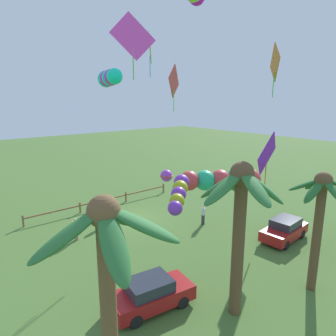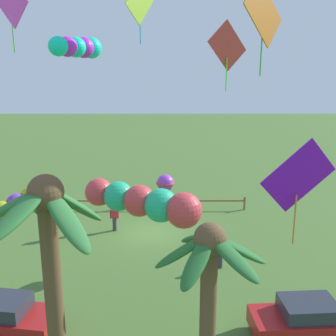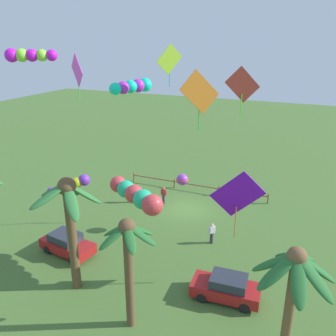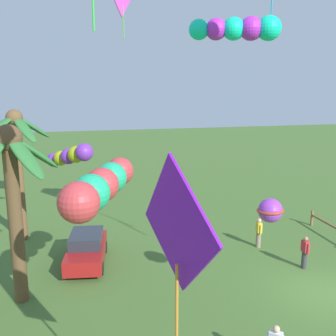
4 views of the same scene
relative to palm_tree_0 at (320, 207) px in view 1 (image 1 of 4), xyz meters
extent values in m
plane|color=#476B2D|center=(2.10, -13.63, -4.49)|extent=(120.00, 120.00, 0.00)
cylinder|color=brown|center=(0.02, 0.01, -1.58)|extent=(0.45, 0.45, 5.81)
ellipsoid|color=#236028|center=(0.71, -0.06, 0.95)|extent=(1.56, 0.61, 1.15)
ellipsoid|color=#236028|center=(0.38, 0.67, 1.03)|extent=(1.20, 1.64, 0.98)
ellipsoid|color=#236028|center=(-0.72, -0.06, 1.01)|extent=(1.62, 0.62, 1.03)
ellipsoid|color=#236028|center=(-0.38, -0.58, 0.96)|extent=(1.26, 1.53, 1.13)
ellipsoid|color=#236028|center=(0.32, -0.68, 1.03)|extent=(1.09, 1.66, 0.99)
sphere|color=brown|center=(0.02, 0.01, 1.32)|extent=(0.85, 0.85, 0.85)
cylinder|color=brown|center=(4.50, -1.38, -1.19)|extent=(0.55, 0.55, 6.60)
ellipsoid|color=#2D7033|center=(5.51, -1.47, 1.68)|extent=(2.21, 0.83, 1.38)
ellipsoid|color=#2D7033|center=(4.97, -0.41, 1.81)|extent=(1.57, 2.32, 1.12)
ellipsoid|color=#2D7033|center=(3.81, -0.80, 1.51)|extent=(1.93, 1.78, 1.68)
ellipsoid|color=#2D7033|center=(3.85, -2.01, 1.51)|extent=(1.87, 1.83, 1.69)
ellipsoid|color=#2D7033|center=(4.85, -2.21, 1.51)|extent=(1.36, 2.07, 1.69)
sphere|color=brown|center=(4.50, -1.38, 2.11)|extent=(1.04, 1.04, 1.04)
cylinder|color=brown|center=(11.20, -0.72, -1.09)|extent=(0.47, 0.47, 6.79)
ellipsoid|color=#2D7033|center=(12.15, -0.86, 1.87)|extent=(2.12, 0.92, 1.32)
ellipsoid|color=#2D7033|center=(11.43, 0.16, 1.79)|extent=(1.09, 2.05, 1.48)
ellipsoid|color=#2D7033|center=(10.47, -0.04, 1.95)|extent=(1.97, 1.89, 1.18)
ellipsoid|color=#2D7033|center=(10.48, -1.27, 1.79)|extent=(1.93, 1.69, 1.48)
ellipsoid|color=#2D7033|center=(11.52, -1.55, 1.78)|extent=(1.28, 2.04, 1.50)
sphere|color=brown|center=(11.20, -0.72, 2.30)|extent=(0.90, 0.90, 0.90)
cube|color=brown|center=(-4.37, -17.71, -4.01)|extent=(0.12, 0.12, 0.95)
cube|color=brown|center=(0.21, -17.71, -4.01)|extent=(0.12, 0.12, 0.95)
cube|color=brown|center=(4.80, -17.71, -4.01)|extent=(0.12, 0.12, 0.95)
cube|color=brown|center=(9.38, -17.71, -4.01)|extent=(0.12, 0.12, 0.95)
cube|color=brown|center=(2.51, -17.71, -3.82)|extent=(13.85, 0.09, 0.11)
cube|color=#A51919|center=(-4.03, -3.89, -3.89)|extent=(4.00, 1.95, 0.70)
cube|color=#282D38|center=(-4.18, -3.90, -3.26)|extent=(2.12, 1.62, 0.56)
cylinder|color=black|center=(-2.87, -3.03, -4.19)|extent=(0.61, 0.22, 0.60)
cylinder|color=black|center=(-2.77, -4.59, -4.19)|extent=(0.61, 0.22, 0.60)
cylinder|color=black|center=(-5.29, -3.19, -4.19)|extent=(0.61, 0.22, 0.60)
cylinder|color=black|center=(-5.19, -4.75, -4.19)|extent=(0.61, 0.22, 0.60)
cube|color=#A51919|center=(7.25, -4.06, -3.89)|extent=(4.10, 2.24, 0.70)
cube|color=#282D38|center=(7.40, -4.08, -3.26)|extent=(2.22, 1.77, 0.56)
cylinder|color=black|center=(5.94, -4.66, -4.19)|extent=(0.62, 0.26, 0.60)
cylinder|color=black|center=(6.16, -3.11, -4.19)|extent=(0.62, 0.26, 0.60)
cylinder|color=black|center=(8.33, -5.01, -4.19)|extent=(0.62, 0.26, 0.60)
cylinder|color=black|center=(8.56, -3.46, -4.19)|extent=(0.62, 0.26, 0.60)
cylinder|color=gray|center=(7.13, -13.03, -4.07)|extent=(0.26, 0.26, 0.84)
cube|color=yellow|center=(7.13, -13.03, -3.38)|extent=(0.40, 0.26, 0.54)
sphere|color=beige|center=(7.13, -13.03, -3.00)|extent=(0.21, 0.21, 0.21)
cylinder|color=yellow|center=(7.36, -13.05, -3.43)|extent=(0.09, 0.09, 0.52)
cylinder|color=yellow|center=(6.90, -13.01, -3.43)|extent=(0.09, 0.09, 0.52)
cylinder|color=#38383D|center=(4.35, -14.03, -4.07)|extent=(0.26, 0.26, 0.84)
cube|color=#B72D33|center=(4.35, -14.03, -3.38)|extent=(0.39, 0.24, 0.54)
sphere|color=#A37556|center=(4.35, -14.03, -3.00)|extent=(0.21, 0.21, 0.21)
cylinder|color=#B72D33|center=(4.12, -14.03, -3.43)|extent=(0.09, 0.09, 0.52)
cylinder|color=#B72D33|center=(4.58, -14.02, -3.43)|extent=(0.09, 0.09, 0.52)
cylinder|color=#38383D|center=(-1.58, -9.30, -4.07)|extent=(0.26, 0.26, 0.84)
cube|color=silver|center=(-1.58, -9.30, -3.38)|extent=(0.43, 0.43, 0.54)
sphere|color=beige|center=(-1.58, -9.30, -3.00)|extent=(0.21, 0.21, 0.21)
cylinder|color=silver|center=(-1.74, -9.46, -3.43)|extent=(0.09, 0.09, 0.52)
cylinder|color=silver|center=(-1.42, -9.13, -3.43)|extent=(0.09, 0.09, 0.52)
cube|color=#C96C1A|center=(-1.97, -4.29, 7.17)|extent=(1.60, 1.60, 2.21)
cylinder|color=green|center=(-1.97, -4.29, 5.91)|extent=(0.05, 0.05, 1.45)
sphere|color=purple|center=(5.40, -4.12, 1.31)|extent=(0.74, 0.74, 0.74)
sphere|color=#A3AE17|center=(5.78, -3.80, 1.17)|extent=(0.71, 0.71, 0.71)
sphere|color=purple|center=(6.16, -3.47, 1.03)|extent=(0.68, 0.68, 0.68)
sphere|color=#A3AE17|center=(6.54, -3.15, 0.90)|extent=(0.65, 0.65, 0.65)
sphere|color=purple|center=(6.92, -2.82, 0.76)|extent=(0.62, 0.62, 0.62)
cube|color=#CA3C33|center=(-2.17, -13.55, 6.50)|extent=(2.33, 1.48, 2.70)
cylinder|color=#4BE922|center=(-2.17, -13.55, 4.95)|extent=(0.06, 0.06, 1.77)
sphere|color=purple|center=(1.19, -10.39, -0.31)|extent=(0.87, 0.87, 0.87)
torus|color=#B83D22|center=(1.19, -10.39, -0.31)|extent=(1.35, 1.35, 0.16)
sphere|color=#CF3A3E|center=(0.52, -3.80, 0.66)|extent=(1.27, 1.27, 1.27)
sphere|color=#1EB77C|center=(1.31, -4.19, 0.70)|extent=(1.22, 1.22, 1.22)
sphere|color=#CF3A3E|center=(2.11, -4.59, 0.74)|extent=(1.17, 1.17, 1.17)
sphere|color=#1EB77C|center=(2.91, -4.98, 0.78)|extent=(1.12, 1.12, 1.12)
sphere|color=#CF3A3E|center=(3.71, -5.37, 0.82)|extent=(1.07, 1.07, 1.07)
cube|color=#8DBA24|center=(2.36, -10.63, 8.32)|extent=(1.21, 1.72, 2.06)
cylinder|color=#10A5D1|center=(2.36, -10.63, 7.14)|extent=(0.04, 0.04, 1.35)
cube|color=#7611C5|center=(-3.96, -5.62, 1.38)|extent=(3.10, 0.70, 3.09)
cylinder|color=orange|center=(-3.96, -5.62, -0.42)|extent=(0.07, 0.07, 2.05)
cube|color=#F147CC|center=(6.68, -6.03, 7.81)|extent=(1.70, 1.21, 2.05)
cylinder|color=green|center=(6.68, -6.03, 6.64)|extent=(0.04, 0.04, 1.34)
sphere|color=#0FECB3|center=(4.92, -11.88, 6.33)|extent=(1.04, 1.04, 1.04)
sphere|color=#BC2AD3|center=(5.16, -11.19, 6.33)|extent=(1.00, 1.00, 1.00)
sphere|color=#0FECB3|center=(5.40, -10.50, 6.33)|extent=(0.96, 0.96, 0.96)
sphere|color=#BC2AD3|center=(5.64, -9.82, 6.32)|extent=(0.92, 0.92, 0.92)
sphere|color=#0FECB3|center=(5.88, -9.13, 6.32)|extent=(0.87, 0.87, 0.87)
camera|label=1|loc=(14.63, 6.07, 5.17)|focal=32.52mm
camera|label=2|loc=(1.09, 9.44, 5.62)|focal=43.46mm
camera|label=3|loc=(-7.64, 12.89, 9.74)|focal=38.20mm
camera|label=4|loc=(-10.90, -3.79, 4.11)|focal=42.09mm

